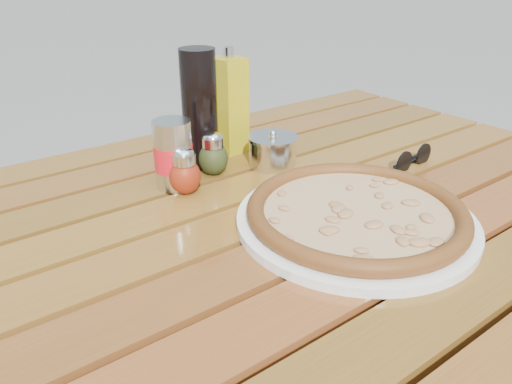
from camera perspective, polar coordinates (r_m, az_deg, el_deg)
table at (r=0.83m, az=0.84°, el=-7.09°), size 1.40×0.90×0.75m
plate at (r=0.77m, az=11.31°, el=-3.22°), size 0.46×0.46×0.01m
pizza at (r=0.76m, az=11.41°, el=-2.19°), size 0.44×0.44×0.03m
pepper_shaker at (r=0.85m, az=-8.15°, el=2.27°), size 0.07×0.07×0.08m
oregano_shaker at (r=0.92m, az=-4.91°, el=4.30°), size 0.07×0.07×0.08m
dark_bottle at (r=0.94m, az=-6.47°, el=9.41°), size 0.07×0.07×0.22m
soda_can at (r=0.87m, az=-9.41°, el=4.19°), size 0.08×0.08×0.12m
olive_oil_cruet at (r=1.01m, az=-3.01°, el=9.88°), size 0.06×0.06×0.21m
parmesan_tin at (r=0.95m, az=1.92°, el=4.75°), size 0.11×0.11×0.07m
sunglasses at (r=1.00m, az=17.46°, el=3.60°), size 0.11×0.03×0.04m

